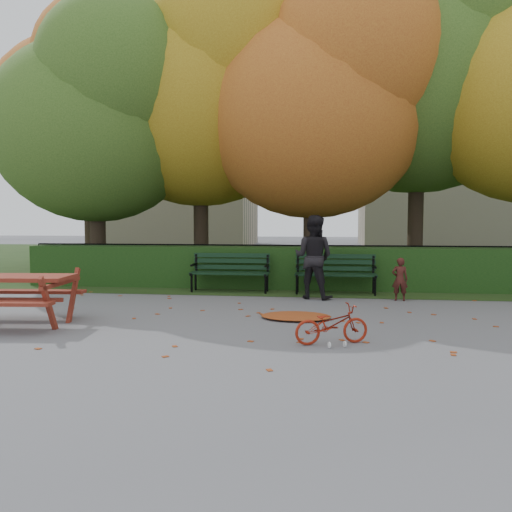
# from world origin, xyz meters

# --- Properties ---
(ground) EXTENTS (90.00, 90.00, 0.00)m
(ground) POSITION_xyz_m (0.00, 0.00, 0.00)
(ground) COLOR slate
(ground) RESTS_ON ground
(grass_strip) EXTENTS (90.00, 90.00, 0.00)m
(grass_strip) POSITION_xyz_m (0.00, 14.00, 0.01)
(grass_strip) COLOR #1D3413
(grass_strip) RESTS_ON ground
(building_left) EXTENTS (10.00, 7.00, 15.00)m
(building_left) POSITION_xyz_m (-9.00, 26.00, 7.50)
(building_left) COLOR beige
(building_left) RESTS_ON ground
(building_right) EXTENTS (9.00, 6.00, 12.00)m
(building_right) POSITION_xyz_m (8.00, 28.00, 6.00)
(building_right) COLOR beige
(building_right) RESTS_ON ground
(hedge) EXTENTS (13.00, 0.90, 1.00)m
(hedge) POSITION_xyz_m (0.00, 4.50, 0.50)
(hedge) COLOR black
(hedge) RESTS_ON ground
(iron_fence) EXTENTS (14.00, 0.04, 1.02)m
(iron_fence) POSITION_xyz_m (0.00, 5.30, 0.54)
(iron_fence) COLOR black
(iron_fence) RESTS_ON ground
(tree_a) EXTENTS (5.88, 5.60, 7.48)m
(tree_a) POSITION_xyz_m (-5.19, 5.58, 4.52)
(tree_a) COLOR #30211C
(tree_a) RESTS_ON ground
(tree_b) EXTENTS (6.72, 6.40, 8.79)m
(tree_b) POSITION_xyz_m (-2.44, 6.75, 5.40)
(tree_b) COLOR #30211C
(tree_b) RESTS_ON ground
(tree_c) EXTENTS (6.30, 6.00, 8.00)m
(tree_c) POSITION_xyz_m (0.83, 5.96, 4.82)
(tree_c) COLOR #30211C
(tree_c) RESTS_ON ground
(tree_d) EXTENTS (7.14, 6.80, 9.58)m
(tree_d) POSITION_xyz_m (3.88, 7.23, 5.98)
(tree_d) COLOR #30211C
(tree_d) RESTS_ON ground
(tree_f) EXTENTS (6.93, 6.60, 9.19)m
(tree_f) POSITION_xyz_m (-7.13, 9.24, 5.69)
(tree_f) COLOR #30211C
(tree_f) RESTS_ON ground
(bench_left) EXTENTS (1.80, 0.57, 0.88)m
(bench_left) POSITION_xyz_m (-1.30, 3.70, 0.52)
(bench_left) COLOR black
(bench_left) RESTS_ON ground
(bench_right) EXTENTS (1.80, 0.57, 0.88)m
(bench_right) POSITION_xyz_m (1.10, 3.70, 0.52)
(bench_right) COLOR black
(bench_right) RESTS_ON ground
(picnic_table) EXTENTS (1.97, 1.65, 0.89)m
(picnic_table) POSITION_xyz_m (-4.00, -0.46, 0.61)
(picnic_table) COLOR maroon
(picnic_table) RESTS_ON ground
(leaf_pile) EXTENTS (1.27, 0.95, 0.08)m
(leaf_pile) POSITION_xyz_m (0.37, 0.68, 0.04)
(leaf_pile) COLOR maroon
(leaf_pile) RESTS_ON ground
(leaf_scatter) EXTENTS (9.00, 5.70, 0.01)m
(leaf_scatter) POSITION_xyz_m (0.00, 0.30, 0.01)
(leaf_scatter) COLOR maroon
(leaf_scatter) RESTS_ON ground
(child) EXTENTS (0.34, 0.24, 0.89)m
(child) POSITION_xyz_m (2.38, 2.82, 0.44)
(child) COLOR #3E1814
(child) RESTS_ON ground
(adult) EXTENTS (1.03, 0.91, 1.75)m
(adult) POSITION_xyz_m (0.62, 2.90, 0.88)
(adult) COLOR black
(adult) RESTS_ON ground
(bicycle) EXTENTS (1.07, 0.67, 0.53)m
(bicycle) POSITION_xyz_m (0.93, -1.00, 0.26)
(bicycle) COLOR maroon
(bicycle) RESTS_ON ground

